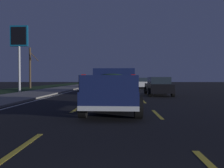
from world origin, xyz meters
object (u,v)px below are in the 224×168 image
(sedan_white, at_px, (143,83))
(bare_tree_far, at_px, (30,67))
(sedan_silver, at_px, (118,85))
(gas_price_sign, at_px, (19,42))
(pickup_truck, at_px, (114,89))
(sedan_black, at_px, (158,86))

(sedan_white, distance_m, bare_tree_far, 16.70)
(sedan_silver, relative_size, gas_price_sign, 0.63)
(pickup_truck, xyz_separation_m, sedan_white, (24.43, -3.68, -0.20))
(bare_tree_far, bearing_deg, sedan_silver, -129.88)
(pickup_truck, height_order, bare_tree_far, bare_tree_far)
(sedan_black, xyz_separation_m, gas_price_sign, (4.94, 13.92, 4.51))
(sedan_silver, xyz_separation_m, sedan_black, (-3.64, -3.41, 0.00))
(sedan_silver, distance_m, sedan_black, 4.99)
(pickup_truck, height_order, gas_price_sign, gas_price_sign)
(pickup_truck, xyz_separation_m, gas_price_sign, (14.73, 10.42, 4.31))
(sedan_silver, relative_size, bare_tree_far, 0.74)
(gas_price_sign, bearing_deg, sedan_white, -55.47)
(sedan_white, relative_size, gas_price_sign, 0.63)
(gas_price_sign, xyz_separation_m, bare_tree_far, (9.52, 2.43, -2.18))
(pickup_truck, distance_m, sedan_black, 10.40)
(sedan_black, height_order, gas_price_sign, gas_price_sign)
(sedan_black, distance_m, bare_tree_far, 21.95)
(sedan_white, bearing_deg, bare_tree_far, 90.64)
(pickup_truck, distance_m, sedan_white, 24.70)
(pickup_truck, distance_m, sedan_silver, 13.43)
(bare_tree_far, bearing_deg, pickup_truck, -152.06)
(gas_price_sign, distance_m, bare_tree_far, 10.06)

